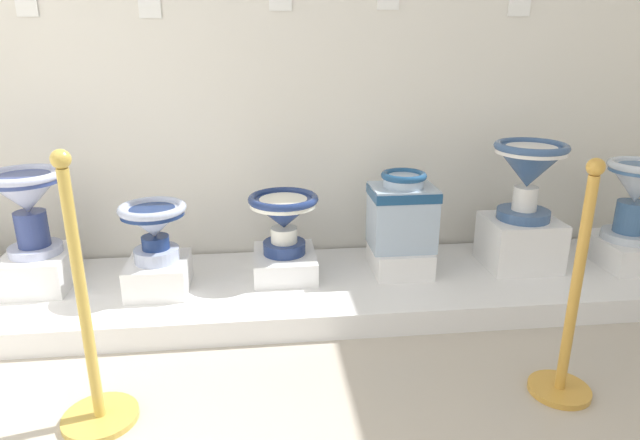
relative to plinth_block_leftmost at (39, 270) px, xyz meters
The scene contains 19 objects.
wall_back 2.02m from the plinth_block_leftmost, 14.11° to the left, with size 4.46×0.06×2.82m, color silver.
display_platform 1.58m from the plinth_block_leftmost, ahead, with size 3.84×0.84×0.12m, color white.
plinth_block_leftmost is the anchor object (origin of this frame).
antique_toilet_leftmost 0.39m from the plinth_block_leftmost, ahead, with size 0.37×0.37×0.42m.
plinth_block_tall_cobalt 0.62m from the plinth_block_leftmost, 10.15° to the right, with size 0.30×0.33×0.16m, color white.
antique_toilet_tall_cobalt 0.67m from the plinth_block_leftmost, 10.15° to the right, with size 0.33×0.33×0.29m.
plinth_block_broad_patterned 1.25m from the plinth_block_leftmost, ahead, with size 0.33×0.39×0.12m, color white.
antique_toilet_broad_patterned 1.28m from the plinth_block_leftmost, ahead, with size 0.37×0.37×0.32m.
plinth_block_central_ornate 1.88m from the plinth_block_leftmost, ahead, with size 0.30×0.34×0.14m, color white.
antique_toilet_central_ornate 1.90m from the plinth_block_leftmost, ahead, with size 0.34×0.27×0.42m.
plinth_block_squat_floral 2.56m from the plinth_block_leftmost, ahead, with size 0.38×0.34×0.27m, color white.
antique_toilet_squat_floral 2.60m from the plinth_block_leftmost, ahead, with size 0.38×0.38×0.42m.
plinth_block_rightmost 3.16m from the plinth_block_leftmost, ahead, with size 0.30×0.39×0.15m, color white.
antique_toilet_rightmost 3.18m from the plinth_block_leftmost, ahead, with size 0.33×0.33×0.44m.
info_placard_first 1.33m from the plinth_block_leftmost, 88.52° to the left, with size 0.10×0.01×0.12m.
info_placard_second 1.47m from the plinth_block_leftmost, 30.64° to the left, with size 0.11×0.01×0.14m.
info_placard_fifth 2.91m from the plinth_block_leftmost, ahead, with size 0.12×0.01×0.12m.
stanchion_post_near_left 1.08m from the plinth_block_leftmost, 61.16° to the right, with size 0.27×0.27×1.01m.
stanchion_post_near_right 2.49m from the plinth_block_leftmost, 23.09° to the right, with size 0.24×0.24×0.95m.
Camera 1 is at (1.70, -0.48, 1.34)m, focal length 30.59 mm.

